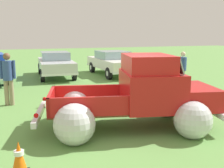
{
  "coord_description": "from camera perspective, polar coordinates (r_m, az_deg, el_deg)",
  "views": [
    {
      "loc": [
        -2.89,
        -6.25,
        2.44
      ],
      "look_at": [
        0.0,
        1.02,
        0.99
      ],
      "focal_mm": 43.29,
      "sensor_mm": 36.0,
      "label": 1
    }
  ],
  "objects": [
    {
      "name": "lane_cone_0",
      "position": [
        9.4,
        -12.68,
        -2.84
      ],
      "size": [
        0.36,
        0.36,
        0.63
      ],
      "color": "black",
      "rests_on": "ground"
    },
    {
      "name": "show_car_2",
      "position": [
        16.32,
        0.25,
        4.7
      ],
      "size": [
        1.98,
        4.66,
        1.43
      ],
      "rotation": [
        0.0,
        0.0,
        -1.57
      ],
      "color": "black",
      "rests_on": "ground"
    },
    {
      "name": "lane_cone_1",
      "position": [
        5.12,
        -19.03,
        -14.68
      ],
      "size": [
        0.36,
        0.36,
        0.63
      ],
      "color": "black",
      "rests_on": "ground"
    },
    {
      "name": "show_car_1",
      "position": [
        15.87,
        -11.85,
        4.3
      ],
      "size": [
        2.17,
        4.68,
        1.43
      ],
      "rotation": [
        0.0,
        0.0,
        -1.65
      ],
      "color": "black",
      "rests_on": "ground"
    },
    {
      "name": "spectator_1",
      "position": [
        9.89,
        -21.13,
        1.7
      ],
      "size": [
        0.53,
        0.42,
        1.81
      ],
      "rotation": [
        0.0,
        0.0,
        1.29
      ],
      "color": "gray",
      "rests_on": "ground"
    },
    {
      "name": "ground_plane",
      "position": [
        7.31,
        3.0,
        -9.02
      ],
      "size": [
        80.0,
        80.0,
        0.0
      ],
      "primitive_type": "plane",
      "color": "#609347"
    },
    {
      "name": "spectator_0",
      "position": [
        12.61,
        14.67,
        3.38
      ],
      "size": [
        0.42,
        0.54,
        1.67
      ],
      "rotation": [
        0.0,
        0.0,
        6.02
      ],
      "color": "gray",
      "rests_on": "ground"
    },
    {
      "name": "vintage_pickup_truck",
      "position": [
        7.17,
        6.12,
        -3.13
      ],
      "size": [
        4.95,
        3.6,
        1.96
      ],
      "rotation": [
        0.0,
        0.0,
        -0.25
      ],
      "color": "black",
      "rests_on": "ground"
    }
  ]
}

